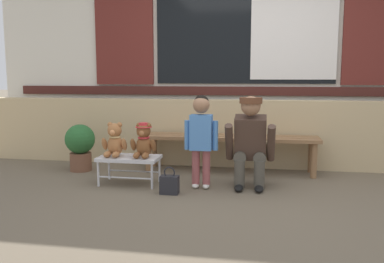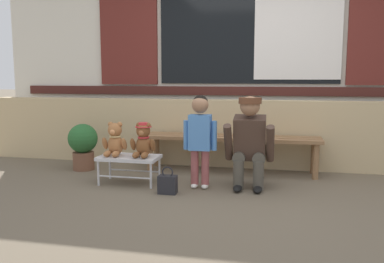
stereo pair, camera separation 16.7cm
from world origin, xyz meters
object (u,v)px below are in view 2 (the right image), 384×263
object	(u,v)px
child_standing	(200,131)
adult_crouching	(251,142)
small_display_bench	(129,159)
potted_plant	(83,144)
handbag_on_ground	(168,184)
wooden_bench_long	(231,142)
teddy_bear_plain	(115,140)
teddy_bear_with_hat	(143,141)

from	to	relation	value
child_standing	adult_crouching	world-z (taller)	child_standing
small_display_bench	potted_plant	distance (m)	0.94
child_standing	potted_plant	distance (m)	1.68
adult_crouching	handbag_on_ground	bearing A→B (deg)	-153.35
small_display_bench	potted_plant	world-z (taller)	potted_plant
child_standing	potted_plant	xyz separation A→B (m)	(-1.57, 0.51, -0.27)
wooden_bench_long	adult_crouching	size ratio (longest dim) A/B	2.21
teddy_bear_plain	teddy_bear_with_hat	size ratio (longest dim) A/B	1.00
wooden_bench_long	child_standing	world-z (taller)	child_standing
handbag_on_ground	potted_plant	size ratio (longest dim) A/B	0.48
teddy_bear_with_hat	adult_crouching	bearing A→B (deg)	5.25
small_display_bench	teddy_bear_plain	distance (m)	0.25
teddy_bear_with_hat	handbag_on_ground	world-z (taller)	teddy_bear_with_hat
small_display_bench	adult_crouching	bearing A→B (deg)	4.69
small_display_bench	adult_crouching	size ratio (longest dim) A/B	0.67
wooden_bench_long	handbag_on_ground	distance (m)	1.18
teddy_bear_plain	potted_plant	world-z (taller)	teddy_bear_plain
adult_crouching	potted_plant	size ratio (longest dim) A/B	1.67
handbag_on_ground	potted_plant	bearing A→B (deg)	148.96
potted_plant	teddy_bear_plain	bearing A→B (deg)	-38.10
handbag_on_ground	potted_plant	distance (m)	1.53
adult_crouching	wooden_bench_long	bearing A→B (deg)	113.27
adult_crouching	small_display_bench	bearing A→B (deg)	-175.31
potted_plant	teddy_bear_with_hat	bearing A→B (deg)	-27.50
child_standing	teddy_bear_with_hat	bearing A→B (deg)	178.35
adult_crouching	handbag_on_ground	world-z (taller)	adult_crouching
teddy_bear_plain	potted_plant	size ratio (longest dim) A/B	0.64
adult_crouching	potted_plant	distance (m)	2.12
adult_crouching	teddy_bear_with_hat	bearing A→B (deg)	-174.75
child_standing	handbag_on_ground	bearing A→B (deg)	-135.43
wooden_bench_long	teddy_bear_plain	xyz separation A→B (m)	(-1.16, -0.75, 0.09)
teddy_bear_with_hat	potted_plant	bearing A→B (deg)	152.50
adult_crouching	teddy_bear_plain	bearing A→B (deg)	-175.88
wooden_bench_long	adult_crouching	bearing A→B (deg)	-66.73
teddy_bear_with_hat	handbag_on_ground	bearing A→B (deg)	-39.57
small_display_bench	teddy_bear_plain	xyz separation A→B (m)	(-0.16, 0.00, 0.20)
child_standing	handbag_on_ground	size ratio (longest dim) A/B	3.52
teddy_bear_plain	teddy_bear_with_hat	bearing A→B (deg)	0.13
handbag_on_ground	teddy_bear_plain	bearing A→B (deg)	156.84
small_display_bench	handbag_on_ground	world-z (taller)	small_display_bench
child_standing	handbag_on_ground	world-z (taller)	child_standing
potted_plant	child_standing	bearing A→B (deg)	-18.14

